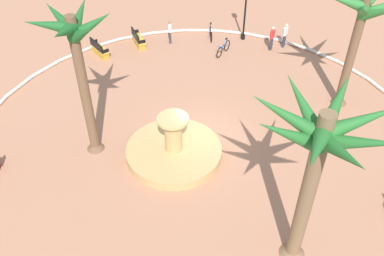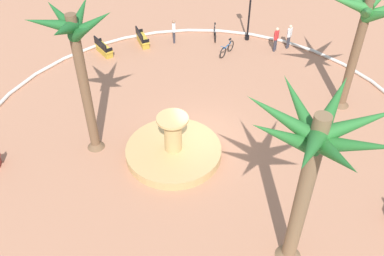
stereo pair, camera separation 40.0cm
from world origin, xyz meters
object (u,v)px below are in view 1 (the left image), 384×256
at_px(palm_tree_by_curb, 77,53).
at_px(bench_north, 138,40).
at_px(person_pedestrian_stroll, 170,30).
at_px(bicycle_red_frame, 211,33).
at_px(palm_tree_mid_plaza, 318,152).
at_px(fountain, 174,150).
at_px(palm_tree_near_fountain, 361,17).
at_px(bench_east, 100,50).
at_px(person_cyclist_helmet, 285,34).
at_px(bicycle_by_lamppost, 223,48).
at_px(lamppost, 246,4).
at_px(person_cyclist_photo, 272,37).

relative_size(palm_tree_by_curb, bench_north, 4.36).
distance_m(bench_north, person_pedestrian_stroll, 2.18).
bearing_deg(bicycle_red_frame, bench_north, -4.99).
bearing_deg(palm_tree_mid_plaza, palm_tree_by_curb, -50.90).
xyz_separation_m(fountain, palm_tree_near_fountain, (-9.71, -1.57, 4.71)).
relative_size(bench_east, person_cyclist_helmet, 1.02).
relative_size(palm_tree_near_fountain, bicycle_by_lamppost, 4.99).
height_order(lamppost, person_pedestrian_stroll, lamppost).
xyz_separation_m(palm_tree_near_fountain, person_pedestrian_stroll, (7.27, -9.03, -4.13)).
relative_size(lamppost, person_pedestrian_stroll, 2.67).
relative_size(bicycle_red_frame, bicycle_by_lamppost, 1.27).
bearing_deg(bicycle_red_frame, person_pedestrian_stroll, -3.09).
height_order(palm_tree_mid_plaza, person_cyclist_photo, palm_tree_mid_plaza).
relative_size(bench_north, person_pedestrian_stroll, 1.02).
relative_size(bicycle_red_frame, person_cyclist_photo, 1.02).
xyz_separation_m(palm_tree_by_curb, bicycle_red_frame, (-8.77, -8.93, -4.89)).
bearing_deg(lamppost, bench_north, -9.39).
bearing_deg(bench_east, bicycle_by_lamppost, 164.96).
distance_m(palm_tree_mid_plaza, person_cyclist_helmet, 16.48).
xyz_separation_m(palm_tree_near_fountain, bench_north, (9.36, -9.30, -4.69)).
bearing_deg(bench_east, palm_tree_mid_plaza, 107.25).
height_order(palm_tree_mid_plaza, person_cyclist_helmet, palm_tree_mid_plaza).
bearing_deg(person_cyclist_helmet, fountain, 40.21).
distance_m(bicycle_by_lamppost, person_cyclist_photo, 3.21).
bearing_deg(person_cyclist_helmet, person_cyclist_photo, 7.84).
relative_size(palm_tree_near_fountain, person_cyclist_photo, 4.01).
xyz_separation_m(palm_tree_by_curb, person_pedestrian_stroll, (-5.97, -9.08, -4.37)).
xyz_separation_m(bench_east, person_pedestrian_stroll, (-4.69, -0.31, 0.56)).
distance_m(lamppost, person_pedestrian_stroll, 5.19).
relative_size(bicycle_by_lamppost, person_cyclist_helmet, 0.81).
distance_m(bench_east, person_cyclist_helmet, 11.96).
bearing_deg(lamppost, person_cyclist_photo, 123.28).
height_order(bench_north, lamppost, lamppost).
bearing_deg(palm_tree_mid_plaza, person_cyclist_photo, -111.18).
distance_m(person_cyclist_helmet, person_pedestrian_stroll, 7.50).
distance_m(palm_tree_near_fountain, palm_tree_mid_plaza, 10.50).
bearing_deg(bicycle_by_lamppost, bench_east, -15.04).
xyz_separation_m(palm_tree_mid_plaza, bench_east, (5.20, -16.76, -4.99)).
relative_size(palm_tree_near_fountain, bicycle_red_frame, 3.93).
bearing_deg(palm_tree_by_curb, palm_tree_mid_plaza, 129.10).
bearing_deg(fountain, palm_tree_near_fountain, -170.83).
relative_size(fountain, person_cyclist_helmet, 2.77).
distance_m(bicycle_by_lamppost, person_cyclist_helmet, 4.16).
bearing_deg(person_pedestrian_stroll, bicycle_by_lamppost, 141.16).
distance_m(palm_tree_near_fountain, bicycle_by_lamppost, 9.22).
distance_m(bench_east, bicycle_red_frame, 7.49).
bearing_deg(fountain, person_pedestrian_stroll, -102.96).
height_order(bench_north, person_cyclist_helmet, person_cyclist_helmet).
distance_m(palm_tree_by_curb, bicycle_by_lamppost, 12.18).
height_order(fountain, palm_tree_near_fountain, palm_tree_near_fountain).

